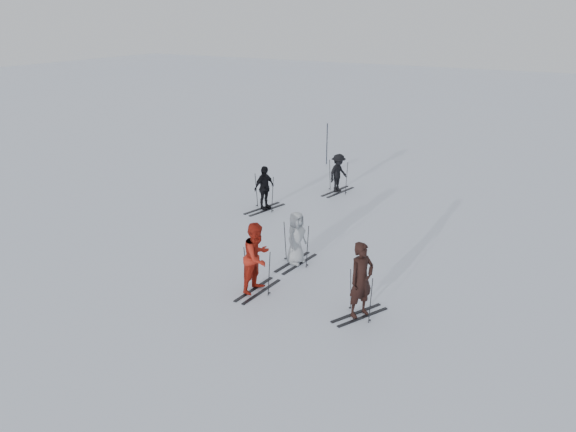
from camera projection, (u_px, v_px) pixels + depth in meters
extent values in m
plane|color=silver|center=(271.00, 259.00, 16.19)|extent=(120.00, 120.00, 0.00)
imported|color=black|center=(361.00, 281.00, 12.87)|extent=(0.68, 0.79, 1.82)
imported|color=#A42012|center=(257.00, 258.00, 14.03)|extent=(0.74, 0.93, 1.82)
imported|color=#A0A6A9|center=(296.00, 239.00, 15.64)|extent=(0.55, 0.78, 1.51)
imported|color=black|center=(264.00, 188.00, 19.94)|extent=(0.58, 0.99, 1.58)
imported|color=black|center=(338.00, 174.00, 21.88)|extent=(0.72, 1.06, 1.50)
cylinder|color=black|center=(327.00, 144.00, 25.87)|extent=(0.04, 0.04, 1.90)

